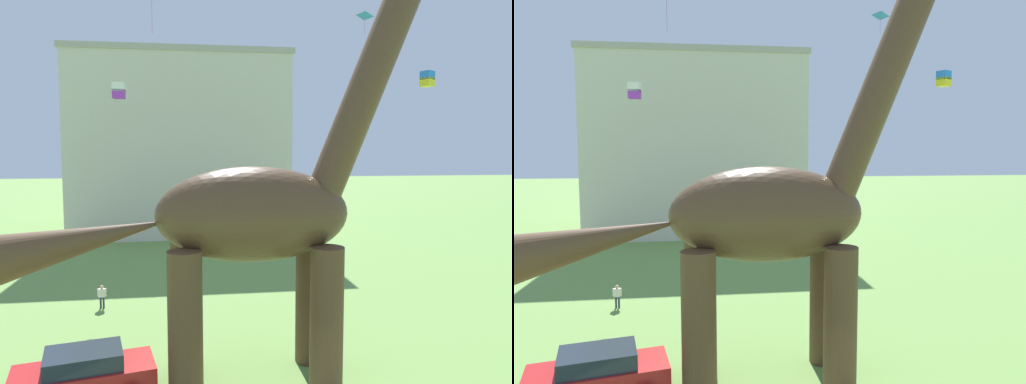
% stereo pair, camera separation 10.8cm
% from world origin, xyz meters
% --- Properties ---
extents(dinosaur_sculpture, '(14.72, 3.12, 15.38)m').
position_xyz_m(dinosaur_sculpture, '(-1.69, 4.58, 5.56)').
color(dinosaur_sculpture, '#513823').
rests_on(dinosaur_sculpture, ground_plane).
extents(parked_sedan_left, '(4.48, 2.63, 1.55)m').
position_xyz_m(parked_sedan_left, '(-6.93, 3.96, 0.81)').
color(parked_sedan_left, red).
rests_on(parked_sedan_left, ground_plane).
extents(person_strolling_adult, '(0.43, 0.19, 1.14)m').
position_xyz_m(person_strolling_adult, '(-7.95, 12.47, 0.69)').
color(person_strolling_adult, '#2D3347').
rests_on(person_strolling_adult, ground_plane).
extents(kite_far_left, '(0.70, 0.70, 0.94)m').
position_xyz_m(kite_far_left, '(-7.75, 18.23, 11.11)').
color(kite_far_left, white).
extents(kite_mid_left, '(1.14, 1.14, 1.20)m').
position_xyz_m(kite_mid_left, '(15.02, 25.05, 13.25)').
color(kite_mid_left, '#287AE5').
extents(kite_drifting, '(0.84, 0.99, 1.08)m').
position_xyz_m(kite_drifting, '(6.05, 15.21, 15.05)').
color(kite_drifting, '#287AE5').
extents(background_building_block, '(19.34, 11.72, 16.23)m').
position_xyz_m(background_building_block, '(-4.46, 34.82, 8.13)').
color(background_building_block, beige).
rests_on(background_building_block, ground_plane).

